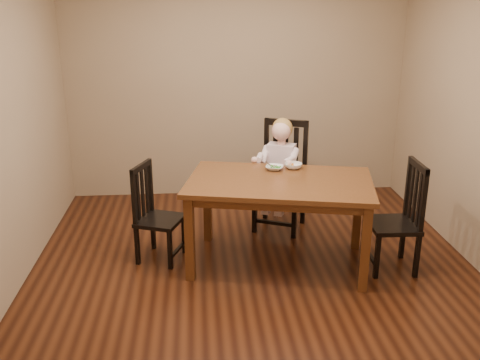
{
  "coord_description": "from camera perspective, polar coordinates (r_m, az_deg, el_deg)",
  "views": [
    {
      "loc": [
        -0.49,
        -4.33,
        2.32
      ],
      "look_at": [
        -0.1,
        0.25,
        0.75
      ],
      "focal_mm": 40.0,
      "sensor_mm": 36.0,
      "label": 1
    }
  ],
  "objects": [
    {
      "name": "fork",
      "position": [
        4.94,
        3.23,
        1.52
      ],
      "size": [
        0.08,
        0.09,
        0.04
      ],
      "rotation": [
        0.0,
        0.0,
        0.66
      ],
      "color": "silver",
      "rests_on": "bowl_peas"
    },
    {
      "name": "bowl_peas",
      "position": [
        4.96,
        3.7,
        1.3
      ],
      "size": [
        0.2,
        0.2,
        0.04
      ],
      "primitive_type": "imported",
      "rotation": [
        0.0,
        0.0,
        -0.28
      ],
      "color": "white",
      "rests_on": "dining_table"
    },
    {
      "name": "chair_left",
      "position": [
        4.97,
        -9.03,
        -3.66
      ],
      "size": [
        0.49,
        0.5,
        0.91
      ],
      "rotation": [
        0.0,
        0.0,
        -1.93
      ],
      "color": "black",
      "rests_on": "room"
    },
    {
      "name": "dining_table",
      "position": [
        4.73,
        4.24,
        -1.08
      ],
      "size": [
        1.78,
        1.28,
        0.8
      ],
      "rotation": [
        0.0,
        0.0,
        -0.21
      ],
      "color": "#4F2D12",
      "rests_on": "room"
    },
    {
      "name": "chair_right",
      "position": [
        4.92,
        16.58,
        -3.99
      ],
      "size": [
        0.42,
        0.44,
        0.99
      ],
      "rotation": [
        0.0,
        0.0,
        1.54
      ],
      "color": "black",
      "rests_on": "room"
    },
    {
      "name": "toddler",
      "position": [
        5.49,
        4.33,
        1.7
      ],
      "size": [
        0.52,
        0.57,
        0.63
      ],
      "primitive_type": null,
      "rotation": [
        0.0,
        0.0,
        2.72
      ],
      "color": "white",
      "rests_on": "chair_child"
    },
    {
      "name": "room",
      "position": [
        4.46,
        1.58,
        6.31
      ],
      "size": [
        4.01,
        4.01,
        2.71
      ],
      "color": "#46200E",
      "rests_on": "ground"
    },
    {
      "name": "chair_child",
      "position": [
        5.59,
        4.44,
        0.26
      ],
      "size": [
        0.63,
        0.62,
        1.13
      ],
      "rotation": [
        0.0,
        0.0,
        2.72
      ],
      "color": "black",
      "rests_on": "room"
    },
    {
      "name": "bowl_veg",
      "position": [
        5.02,
        5.71,
        1.51
      ],
      "size": [
        0.17,
        0.17,
        0.05
      ],
      "primitive_type": "imported",
      "rotation": [
        0.0,
        0.0,
        -0.06
      ],
      "color": "white",
      "rests_on": "dining_table"
    }
  ]
}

